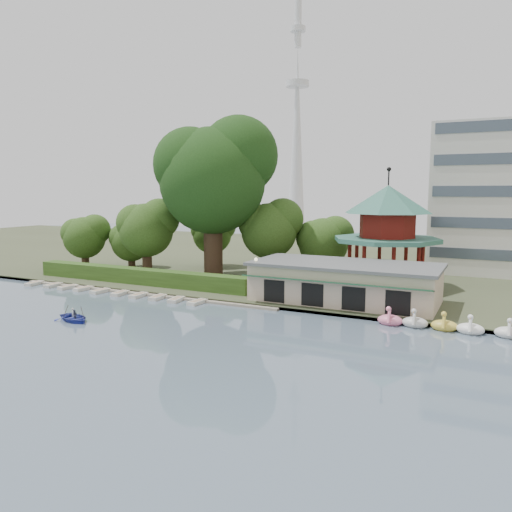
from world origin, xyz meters
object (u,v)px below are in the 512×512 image
Objects in this scene: dock at (141,293)px; pavilion at (387,225)px; boathouse at (345,282)px; rowboat_with_passengers at (74,315)px; big_tree at (214,173)px.

pavilion reaches higher than dock.
dock is 29.14m from pavilion.
rowboat_with_passengers is (-19.77, -16.69, -1.84)m from boathouse.
pavilion is (24.00, 14.80, 7.36)m from dock.
rowboat_with_passengers is (2.23, -11.91, 0.41)m from dock.
big_tree reaches higher than pavilion.
dock is at bearing 100.60° from rowboat_with_passengers.
dock is at bearing -106.11° from big_tree.
pavilion is 22.06m from big_tree.
rowboat_with_passengers is at bearing -139.83° from boathouse.
dock is 22.62m from boathouse.
boathouse is 3.11× the size of rowboat_with_passengers.
big_tree is at bearing -169.70° from pavilion.
dock is 17.78m from big_tree.
boathouse is 22.84m from big_tree.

